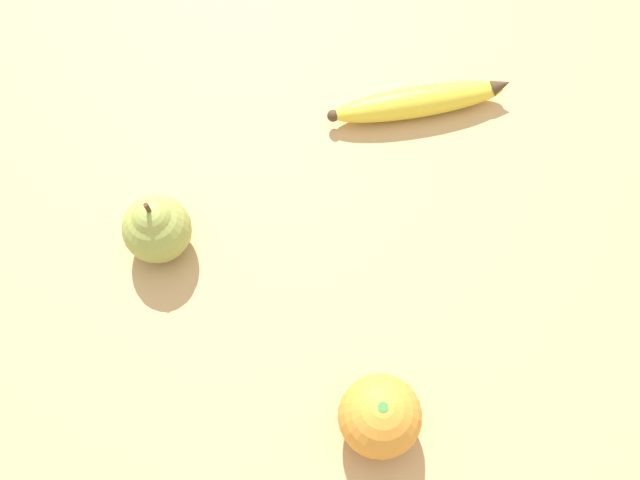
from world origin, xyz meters
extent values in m
plane|color=tan|center=(0.00, 0.00, 0.00)|extent=(3.00, 3.00, 0.00)
ellipsoid|color=yellow|center=(-0.16, -0.01, 0.02)|extent=(0.16, 0.19, 0.04)
cone|color=#47331E|center=(-0.23, 0.07, 0.02)|extent=(0.03, 0.03, 0.03)
sphere|color=#47331E|center=(-0.10, -0.10, 0.02)|extent=(0.01, 0.01, 0.01)
sphere|color=orange|center=(0.20, 0.11, 0.04)|extent=(0.08, 0.08, 0.08)
cylinder|color=#3D8438|center=(0.20, 0.11, 0.08)|extent=(0.01, 0.01, 0.00)
sphere|color=#99A84C|center=(0.13, -0.19, 0.04)|extent=(0.08, 0.08, 0.08)
sphere|color=#99A84C|center=(0.13, -0.19, 0.06)|extent=(0.05, 0.05, 0.05)
cylinder|color=#4C3319|center=(0.13, -0.19, 0.09)|extent=(0.01, 0.01, 0.02)
camera|label=1|loc=(0.37, 0.13, 0.77)|focal=42.00mm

